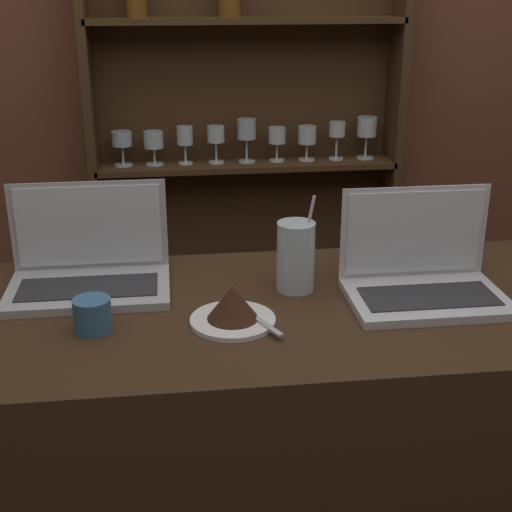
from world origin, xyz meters
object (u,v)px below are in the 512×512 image
laptop_near (89,266)px  water_glass (298,256)px  coffee_cup (93,315)px  laptop_far (422,274)px  cake_plate (233,308)px

laptop_near → water_glass: laptop_near is taller
water_glass → coffee_cup: 0.45m
laptop_near → water_glass: 0.46m
laptop_far → cake_plate: (-0.41, -0.08, -0.02)m
water_glass → laptop_near: bearing=171.4°
laptop_far → water_glass: bearing=165.4°
cake_plate → water_glass: 0.22m
laptop_far → coffee_cup: 0.69m
laptop_near → water_glass: bearing=-8.6°
laptop_near → cake_plate: laptop_near is taller
laptop_near → cake_plate: 0.37m
laptop_far → cake_plate: bearing=-168.9°
water_glass → coffee_cup: size_ratio=2.91×
laptop_near → coffee_cup: size_ratio=4.74×
cake_plate → water_glass: (0.16, 0.15, 0.04)m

